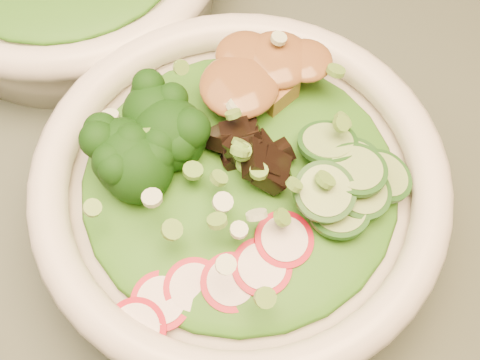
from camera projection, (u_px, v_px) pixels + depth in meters
dining_table at (395, 216)px, 0.58m from camera, size 1.20×0.80×0.75m
salad_bowl at (240, 194)px, 0.42m from camera, size 0.26×0.26×0.07m
lettuce_bed at (240, 179)px, 0.40m from camera, size 0.19×0.19×0.02m
broccoli_florets at (140, 156)px, 0.39m from camera, size 0.09×0.08×0.04m
radish_slices at (227, 276)px, 0.37m from camera, size 0.11×0.06×0.02m
cucumber_slices at (344, 187)px, 0.39m from camera, size 0.08×0.08×0.03m
mushroom_heap at (243, 152)px, 0.40m from camera, size 0.08×0.08×0.04m
tofu_cubes at (258, 89)px, 0.42m from camera, size 0.10×0.08×0.03m
peanut_sauce at (258, 77)px, 0.41m from camera, size 0.07×0.05×0.02m
scallion_garnish at (240, 161)px, 0.38m from camera, size 0.18×0.18×0.02m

